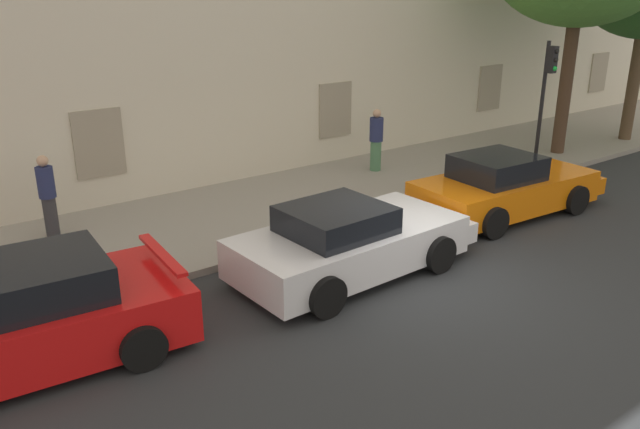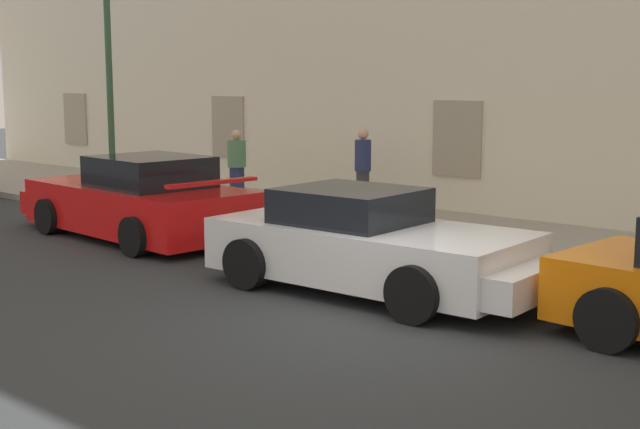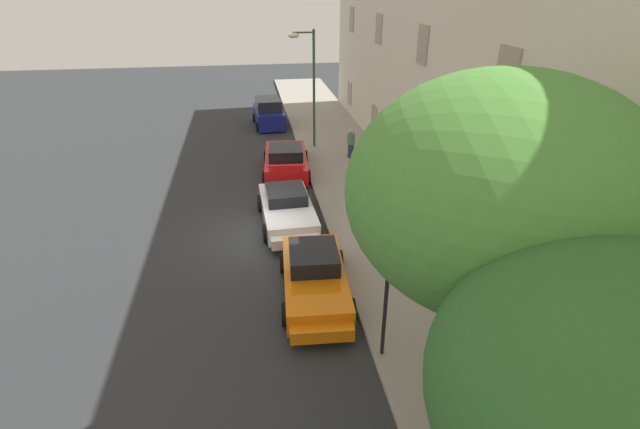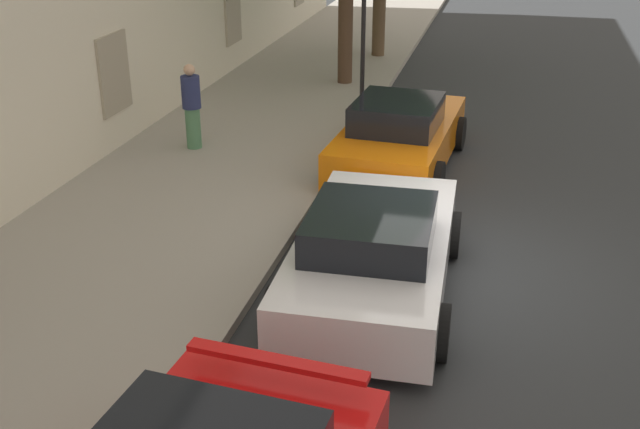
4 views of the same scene
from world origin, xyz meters
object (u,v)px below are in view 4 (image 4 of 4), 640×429
at_px(sportscar_yellow_flank, 375,248).
at_px(pedestrian_admiring, 192,106).
at_px(sportscar_white_middle, 401,134).
at_px(traffic_light, 367,6).

relative_size(sportscar_yellow_flank, pedestrian_admiring, 2.81).
relative_size(sportscar_white_middle, pedestrian_admiring, 2.86).
distance_m(sportscar_yellow_flank, pedestrian_admiring, 6.22).
relative_size(sportscar_yellow_flank, traffic_light, 1.36).
bearing_deg(traffic_light, sportscar_yellow_flank, -168.07).
distance_m(sportscar_yellow_flank, sportscar_white_middle, 4.82).
bearing_deg(sportscar_white_middle, sportscar_yellow_flank, -175.58).
xyz_separation_m(sportscar_white_middle, traffic_light, (2.82, 1.24, 1.88)).
relative_size(sportscar_yellow_flank, sportscar_white_middle, 0.98).
bearing_deg(pedestrian_admiring, sportscar_white_middle, -83.93).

